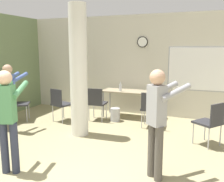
# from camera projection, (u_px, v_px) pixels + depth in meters

# --- Properties ---
(wall_back) EXTENTS (8.00, 0.15, 2.80)m
(wall_back) POSITION_uv_depth(u_px,v_px,m) (141.00, 65.00, 7.08)
(wall_back) COLOR beige
(wall_back) RESTS_ON ground_plane
(support_pillar) EXTENTS (0.37, 0.37, 2.80)m
(support_pillar) POSITION_uv_depth(u_px,v_px,m) (79.00, 71.00, 5.30)
(support_pillar) COLOR silver
(support_pillar) RESTS_ON ground_plane
(folding_table) EXTENTS (1.50, 0.61, 0.74)m
(folding_table) POSITION_uv_depth(u_px,v_px,m) (130.00, 93.00, 6.76)
(folding_table) COLOR tan
(folding_table) RESTS_ON ground_plane
(bottle_on_table) EXTENTS (0.07, 0.07, 0.25)m
(bottle_on_table) POSITION_uv_depth(u_px,v_px,m) (120.00, 88.00, 6.70)
(bottle_on_table) COLOR silver
(bottle_on_table) RESTS_ON folding_table
(waste_bin) EXTENTS (0.25, 0.25, 0.34)m
(waste_bin) POSITION_uv_depth(u_px,v_px,m) (115.00, 115.00, 6.51)
(waste_bin) COLOR #B2B2B7
(waste_bin) RESTS_ON ground_plane
(chair_table_left) EXTENTS (0.47, 0.47, 0.87)m
(chair_table_left) POSITION_uv_depth(u_px,v_px,m) (97.00, 102.00, 6.49)
(chair_table_left) COLOR #2D2D33
(chair_table_left) RESTS_ON ground_plane
(chair_by_left_wall) EXTENTS (0.60, 0.60, 0.87)m
(chair_by_left_wall) POSITION_uv_depth(u_px,v_px,m) (17.00, 102.00, 6.46)
(chair_by_left_wall) COLOR #2D2D33
(chair_by_left_wall) RESTS_ON ground_plane
(chair_near_pillar) EXTENTS (0.54, 0.54, 0.87)m
(chair_near_pillar) POSITION_uv_depth(u_px,v_px,m) (60.00, 102.00, 6.39)
(chair_near_pillar) COLOR #2D2D33
(chair_near_pillar) RESTS_ON ground_plane
(chair_mid_room) EXTENTS (0.62, 0.62, 0.87)m
(chair_mid_room) POSITION_uv_depth(u_px,v_px,m) (211.00, 121.00, 4.79)
(chair_mid_room) COLOR #2D2D33
(chair_mid_room) RESTS_ON ground_plane
(chair_table_right) EXTENTS (0.47, 0.47, 0.87)m
(chair_table_right) POSITION_uv_depth(u_px,v_px,m) (150.00, 107.00, 5.90)
(chair_table_right) COLOR #2D2D33
(chair_table_right) RESTS_ON ground_plane
(person_playing_front) EXTENTS (0.48, 0.63, 1.57)m
(person_playing_front) POSITION_uv_depth(u_px,v_px,m) (8.00, 114.00, 3.71)
(person_playing_front) COLOR #2D3347
(person_playing_front) RESTS_ON ground_plane
(person_watching_back) EXTENTS (0.34, 0.57, 1.53)m
(person_watching_back) POSITION_uv_depth(u_px,v_px,m) (10.00, 93.00, 5.56)
(person_watching_back) COLOR #514C47
(person_watching_back) RESTS_ON ground_plane
(person_playing_side) EXTENTS (0.59, 0.64, 1.60)m
(person_playing_side) POSITION_uv_depth(u_px,v_px,m) (158.00, 116.00, 3.53)
(person_playing_side) COLOR #514C47
(person_playing_side) RESTS_ON ground_plane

